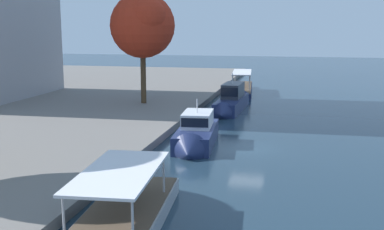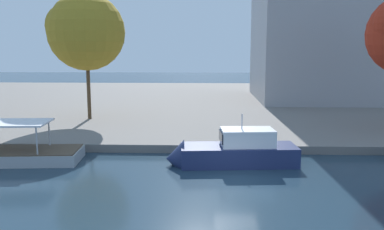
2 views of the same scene
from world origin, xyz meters
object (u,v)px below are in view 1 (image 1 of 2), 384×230
object	(u,v)px
motor_yacht_2	(196,137)
tree_0	(144,23)
motor_yacht_3	(231,103)
tour_boat_4	(241,92)

from	to	relation	value
motor_yacht_2	tree_0	size ratio (longest dim) A/B	0.76
motor_yacht_3	tour_boat_4	size ratio (longest dim) A/B	0.70
tour_boat_4	tree_0	xyz separation A→B (m)	(-13.92, 8.69, 8.80)
motor_yacht_2	tree_0	distance (m)	19.30
tour_boat_4	tree_0	bearing A→B (deg)	-36.88
motor_yacht_3	tour_boat_4	bearing A→B (deg)	-175.65
motor_yacht_2	motor_yacht_3	world-z (taller)	motor_yacht_3
tour_boat_4	motor_yacht_3	bearing A→B (deg)	-3.02
motor_yacht_2	tour_boat_4	size ratio (longest dim) A/B	0.59
motor_yacht_2	tour_boat_4	distance (m)	29.01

